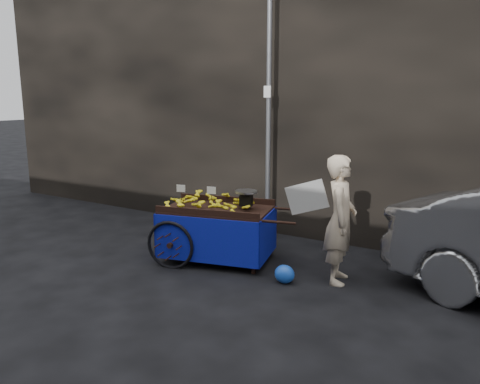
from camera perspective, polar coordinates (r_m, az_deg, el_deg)
The scene contains 6 objects.
ground at distance 7.01m, azimuth -3.93°, elevation -7.85°, with size 80.00×80.00×0.00m, color black.
building_wall at distance 8.70m, azimuth 8.21°, elevation 12.60°, with size 13.50×2.00×5.00m.
street_pole at distance 7.57m, azimuth 3.50°, elevation 9.13°, with size 0.12×0.10×4.00m.
banana_cart at distance 6.69m, azimuth -3.17°, elevation -2.61°, with size 2.22×1.38×1.12m.
vendor at distance 5.99m, azimuth 12.11°, elevation -3.29°, with size 0.94×0.67×1.63m.
plastic_bag at distance 6.04m, azimuth 5.45°, elevation -9.94°, with size 0.26×0.21×0.24m, color blue.
Camera 1 is at (3.84, -5.38, 2.33)m, focal length 35.00 mm.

